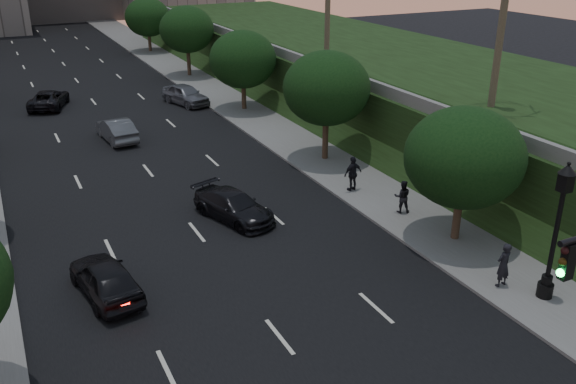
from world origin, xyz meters
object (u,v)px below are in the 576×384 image
pedestrian_c (353,174)px  sedan_near_left (105,278)px  sedan_mid_left (116,130)px  pedestrian_a (503,265)px  pedestrian_b (402,197)px  sedan_near_right (234,206)px  sedan_far_right (186,95)px  sedan_far_left (49,99)px  street_lamp (555,238)px

pedestrian_c → sedan_near_left: bearing=10.5°
sedan_mid_left → pedestrian_a: pedestrian_a is taller
sedan_near_left → pedestrian_b: bearing=175.2°
sedan_near_right → sedan_far_right: 22.64m
sedan_far_left → street_lamp: bearing=129.1°
street_lamp → sedan_near_right: (-7.96, 11.95, -1.94)m
sedan_near_left → pedestrian_b: size_ratio=2.69×
sedan_near_right → pedestrian_a: size_ratio=2.59×
pedestrian_c → sedan_mid_left: bearing=-64.7°
sedan_near_left → pedestrian_a: bearing=146.7°
pedestrian_a → sedan_near_right: bearing=-62.1°
sedan_far_left → pedestrian_b: (13.25, -29.31, 0.26)m
sedan_near_left → sedan_near_right: size_ratio=0.94×
pedestrian_a → street_lamp: bearing=119.0°
pedestrian_a → pedestrian_c: (-0.09, 10.86, 0.04)m
pedestrian_a → pedestrian_b: (0.61, 7.38, -0.09)m
sedan_mid_left → pedestrian_c: (9.47, -14.80, 0.34)m
sedan_near_right → pedestrian_c: size_ratio=2.49×
sedan_near_left → sedan_mid_left: sedan_mid_left is taller
street_lamp → sedan_far_left: bearing=109.6°
pedestrian_b → pedestrian_a: bearing=114.3°
sedan_near_right → pedestrian_c: bearing=-16.4°
street_lamp → pedestrian_c: bearing=94.7°
sedan_far_right → pedestrian_a: pedestrian_a is taller
sedan_far_right → pedestrian_c: (2.38, -21.93, 0.29)m
pedestrian_c → sedan_near_right: bearing=-5.4°
sedan_mid_left → pedestrian_b: size_ratio=2.81×
street_lamp → sedan_far_left: street_lamp is taller
sedan_mid_left → pedestrian_b: pedestrian_b is taller
street_lamp → sedan_near_right: 14.49m
sedan_far_right → pedestrian_a: size_ratio=2.62×
sedan_far_left → sedan_mid_left: bearing=125.0°
sedan_mid_left → pedestrian_a: size_ratio=2.54×
sedan_mid_left → sedan_far_left: size_ratio=0.90×
pedestrian_b → pedestrian_c: 3.55m
pedestrian_c → sedan_far_left: bearing=-71.4°
sedan_far_right → sedan_far_left: bearing=142.4°
sedan_near_left → sedan_far_right: sedan_far_right is taller
sedan_far_right → pedestrian_b: bearing=-99.7°
sedan_mid_left → sedan_far_right: size_ratio=0.97×
sedan_far_right → pedestrian_a: bearing=-102.3°
sedan_near_right → sedan_near_left: bearing=-167.0°
sedan_near_left → street_lamp: bearing=143.9°
sedan_mid_left → pedestrian_c: 17.58m
sedan_mid_left → sedan_near_left: bearing=71.4°
sedan_far_right → pedestrian_b: 25.59m
street_lamp → sedan_far_right: (-3.38, 34.12, -1.81)m
sedan_near_left → pedestrian_a: 15.38m
sedan_near_right → pedestrian_a: (7.04, -10.62, 0.38)m
pedestrian_a → pedestrian_c: bearing=-95.2°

